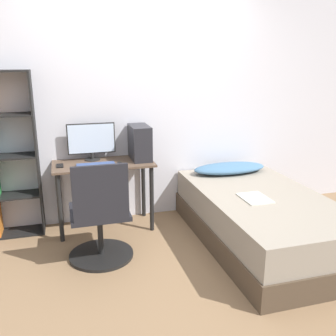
# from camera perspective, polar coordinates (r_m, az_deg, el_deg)

# --- Properties ---
(ground_plane) EXTENTS (14.00, 14.00, 0.00)m
(ground_plane) POSITION_cam_1_polar(r_m,az_deg,el_deg) (3.26, 1.68, -16.27)
(ground_plane) COLOR #846647
(wall_back) EXTENTS (8.00, 0.05, 2.50)m
(wall_back) POSITION_cam_1_polar(r_m,az_deg,el_deg) (4.16, -4.22, 9.19)
(wall_back) COLOR silver
(wall_back) RESTS_ON ground_plane
(desk) EXTENTS (1.03, 0.50, 0.73)m
(desk) POSITION_cam_1_polar(r_m,az_deg,el_deg) (3.96, -9.74, -1.00)
(desk) COLOR brown
(desk) RESTS_ON ground_plane
(office_chair) EXTENTS (0.59, 0.59, 0.94)m
(office_chair) POSITION_cam_1_polar(r_m,az_deg,el_deg) (3.40, -10.26, -8.35)
(office_chair) COLOR black
(office_chair) RESTS_ON ground_plane
(bed) EXTENTS (1.12, 2.03, 0.50)m
(bed) POSITION_cam_1_polar(r_m,az_deg,el_deg) (3.82, 14.00, -7.52)
(bed) COLOR #4C3D2D
(bed) RESTS_ON ground_plane
(pillow) EXTENTS (0.85, 0.36, 0.11)m
(pillow) POSITION_cam_1_polar(r_m,az_deg,el_deg) (4.34, 9.36, -0.02)
(pillow) COLOR teal
(pillow) RESTS_ON bed
(magazine) EXTENTS (0.24, 0.32, 0.01)m
(magazine) POSITION_cam_1_polar(r_m,az_deg,el_deg) (3.59, 13.10, -4.51)
(magazine) COLOR silver
(magazine) RESTS_ON bed
(monitor) EXTENTS (0.50, 0.17, 0.39)m
(monitor) POSITION_cam_1_polar(r_m,az_deg,el_deg) (4.01, -11.60, 4.17)
(monitor) COLOR black
(monitor) RESTS_ON desk
(keyboard) EXTENTS (0.38, 0.13, 0.02)m
(keyboard) POSITION_cam_1_polar(r_m,az_deg,el_deg) (3.82, -10.92, 0.47)
(keyboard) COLOR #33477A
(keyboard) RESTS_ON desk
(pc_tower) EXTENTS (0.19, 0.38, 0.36)m
(pc_tower) POSITION_cam_1_polar(r_m,az_deg,el_deg) (3.98, -4.32, 3.90)
(pc_tower) COLOR #232328
(pc_tower) RESTS_ON desk
(mouse) EXTENTS (0.06, 0.09, 0.02)m
(mouse) POSITION_cam_1_polar(r_m,az_deg,el_deg) (3.84, -7.37, 0.74)
(mouse) COLOR black
(mouse) RESTS_ON desk
(phone) EXTENTS (0.07, 0.14, 0.01)m
(phone) POSITION_cam_1_polar(r_m,az_deg,el_deg) (3.89, -16.16, 0.33)
(phone) COLOR black
(phone) RESTS_ON desk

